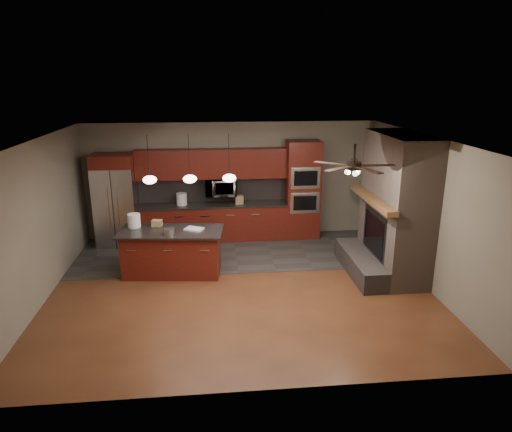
{
  "coord_description": "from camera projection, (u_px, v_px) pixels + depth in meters",
  "views": [
    {
      "loc": [
        -0.5,
        -7.87,
        3.84
      ],
      "look_at": [
        0.35,
        0.6,
        1.22
      ],
      "focal_mm": 32.0,
      "sensor_mm": 36.0,
      "label": 1
    }
  ],
  "objects": [
    {
      "name": "counter_bucket",
      "position": [
        182.0,
        199.0,
        10.8
      ],
      "size": [
        0.31,
        0.31,
        0.28
      ],
      "primitive_type": "cylinder",
      "rotation": [
        0.0,
        0.0,
        0.31
      ],
      "color": "silver",
      "rests_on": "back_cabinetry"
    },
    {
      "name": "microwave",
      "position": [
        221.0,
        187.0,
        10.86
      ],
      "size": [
        0.73,
        0.41,
        0.5
      ],
      "primitive_type": "imported",
      "color": "silver",
      "rests_on": "back_cabinetry"
    },
    {
      "name": "ground",
      "position": [
        241.0,
        287.0,
        8.66
      ],
      "size": [
        7.0,
        7.0,
        0.0
      ],
      "primitive_type": "plane",
      "color": "brown",
      "rests_on": "ground"
    },
    {
      "name": "oven_tower",
      "position": [
        303.0,
        190.0,
        11.03
      ],
      "size": [
        0.8,
        0.63,
        2.38
      ],
      "color": "maroon",
      "rests_on": "ground"
    },
    {
      "name": "back_wall",
      "position": [
        232.0,
        180.0,
        11.1
      ],
      "size": [
        7.0,
        0.02,
        2.8
      ],
      "primitive_type": "cube",
      "color": "gray",
      "rests_on": "ground"
    },
    {
      "name": "fireplace_column",
      "position": [
        393.0,
        211.0,
        8.95
      ],
      "size": [
        1.3,
        2.1,
        2.8
      ],
      "color": "#715C50",
      "rests_on": "ground"
    },
    {
      "name": "back_cabinetry",
      "position": [
        213.0,
        204.0,
        10.96
      ],
      "size": [
        3.59,
        0.64,
        2.2
      ],
      "color": "maroon",
      "rests_on": "ground"
    },
    {
      "name": "counter_box",
      "position": [
        239.0,
        200.0,
        10.9
      ],
      "size": [
        0.19,
        0.16,
        0.21
      ],
      "primitive_type": "cube",
      "rotation": [
        0.0,
        0.0,
        0.06
      ],
      "color": "#93734C",
      "rests_on": "back_cabinetry"
    },
    {
      "name": "slate_tile_patch",
      "position": [
        235.0,
        252.0,
        10.37
      ],
      "size": [
        7.0,
        2.4,
        0.01
      ],
      "primitive_type": "cube",
      "color": "#353330",
      "rests_on": "ground"
    },
    {
      "name": "paint_tray",
      "position": [
        194.0,
        229.0,
        9.01
      ],
      "size": [
        0.42,
        0.37,
        0.03
      ],
      "primitive_type": "cube",
      "rotation": [
        0.0,
        0.0,
        -0.46
      ],
      "color": "silver",
      "rests_on": "kitchen_island"
    },
    {
      "name": "pendant_right",
      "position": [
        229.0,
        178.0,
        8.73
      ],
      "size": [
        0.26,
        0.26,
        0.92
      ],
      "color": "black",
      "rests_on": "ceiling"
    },
    {
      "name": "right_wall",
      "position": [
        425.0,
        211.0,
        8.58
      ],
      "size": [
        0.02,
        6.0,
        2.8
      ],
      "primitive_type": "cube",
      "color": "gray",
      "rests_on": "ground"
    },
    {
      "name": "cardboard_box",
      "position": [
        157.0,
        223.0,
        9.22
      ],
      "size": [
        0.22,
        0.18,
        0.13
      ],
      "primitive_type": "cube",
      "rotation": [
        0.0,
        0.0,
        -0.17
      ],
      "color": "#967E4D",
      "rests_on": "kitchen_island"
    },
    {
      "name": "white_bucket",
      "position": [
        134.0,
        221.0,
        9.14
      ],
      "size": [
        0.34,
        0.34,
        0.27
      ],
      "primitive_type": "cylinder",
      "rotation": [
        0.0,
        0.0,
        -0.48
      ],
      "color": "white",
      "rests_on": "kitchen_island"
    },
    {
      "name": "ceiling_fan",
      "position": [
        354.0,
        165.0,
        7.35
      ],
      "size": [
        1.27,
        1.33,
        0.41
      ],
      "color": "black",
      "rests_on": "ceiling"
    },
    {
      "name": "left_wall",
      "position": [
        39.0,
        223.0,
        7.91
      ],
      "size": [
        0.02,
        6.0,
        2.8
      ],
      "primitive_type": "cube",
      "color": "gray",
      "rests_on": "ground"
    },
    {
      "name": "refrigerator",
      "position": [
        116.0,
        200.0,
        10.57
      ],
      "size": [
        0.93,
        0.75,
        2.15
      ],
      "color": "silver",
      "rests_on": "ground"
    },
    {
      "name": "paint_can",
      "position": [
        169.0,
        232.0,
        8.71
      ],
      "size": [
        0.22,
        0.22,
        0.13
      ],
      "primitive_type": "cylinder",
      "rotation": [
        0.0,
        0.0,
        0.14
      ],
      "color": "#AEAEB3",
      "rests_on": "kitchen_island"
    },
    {
      "name": "pendant_center",
      "position": [
        190.0,
        179.0,
        8.66
      ],
      "size": [
        0.26,
        0.26,
        0.92
      ],
      "color": "black",
      "rests_on": "ceiling"
    },
    {
      "name": "ceiling",
      "position": [
        239.0,
        139.0,
        7.83
      ],
      "size": [
        7.0,
        6.0,
        0.02
      ],
      "primitive_type": "cube",
      "color": "white",
      "rests_on": "back_wall"
    },
    {
      "name": "pendant_left",
      "position": [
        150.0,
        180.0,
        8.59
      ],
      "size": [
        0.26,
        0.26,
        0.92
      ],
      "color": "black",
      "rests_on": "ceiling"
    },
    {
      "name": "kitchen_island",
      "position": [
        172.0,
        252.0,
        9.12
      ],
      "size": [
        2.12,
        1.13,
        0.92
      ],
      "rotation": [
        0.0,
        0.0,
        -0.1
      ],
      "color": "maroon",
      "rests_on": "ground"
    }
  ]
}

